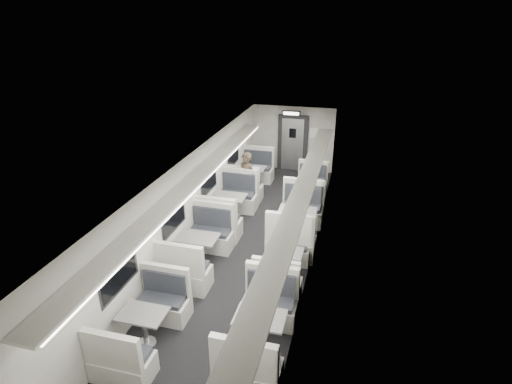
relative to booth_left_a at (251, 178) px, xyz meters
The scene contains 19 objects.
room 3.95m from the booth_left_a, 75.04° to the right, with size 3.24×12.24×2.64m.
booth_left_a is the anchor object (origin of this frame).
booth_left_b 2.38m from the booth_left_a, 90.00° to the right, with size 1.14×2.32×1.24m.
booth_left_c 4.62m from the booth_left_a, 90.00° to the right, with size 1.10×2.23×1.19m.
booth_left_d 7.14m from the booth_left_a, 90.00° to the right, with size 0.98×1.99×1.06m.
booth_right_a 2.05m from the booth_left_a, 12.29° to the right, with size 0.97×1.97×1.06m.
booth_right_b 3.45m from the booth_left_a, 54.55° to the right, with size 1.16×2.36×1.26m.
booth_right_c 4.99m from the booth_left_a, 66.39° to the right, with size 0.97×1.97×1.05m.
booth_right_d 7.05m from the booth_left_a, 73.53° to the right, with size 1.04×2.11×1.13m.
passenger 1.33m from the booth_left_a, 81.06° to the right, with size 0.62×0.41×1.71m, color black.
window_a 1.12m from the booth_left_a, 144.96° to the right, with size 0.02×1.18×0.84m, color black.
window_b 2.76m from the booth_left_a, 100.87° to the right, with size 0.02×1.18×0.84m, color black.
window_c 4.86m from the booth_left_a, 95.88° to the right, with size 0.02×1.18×0.84m, color black.
window_d 7.02m from the booth_left_a, 94.02° to the right, with size 0.02×1.18×0.84m, color black.
luggage_rack_left 4.32m from the booth_left_a, 93.46° to the right, with size 0.46×10.40×0.09m.
luggage_rack_right 4.86m from the booth_left_a, 60.96° to the right, with size 0.46×10.40×0.09m.
vestibule_door 2.49m from the booth_left_a, 65.46° to the left, with size 1.10×0.13×2.10m.
exit_sign 2.72m from the booth_left_a, 59.56° to the left, with size 0.62×0.12×0.16m.
wall_notice 3.00m from the booth_left_a, 51.22° to the left, with size 0.32×0.02×0.40m, color white.
Camera 1 is at (2.27, -8.17, 5.41)m, focal length 28.00 mm.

